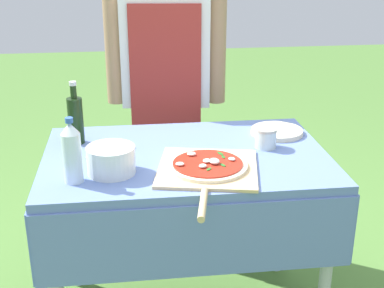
{
  "coord_description": "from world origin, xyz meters",
  "views": [
    {
      "loc": [
        -0.22,
        -1.95,
        1.61
      ],
      "look_at": [
        0.03,
        0.0,
        0.84
      ],
      "focal_mm": 50.0,
      "sensor_mm": 36.0,
      "label": 1
    }
  ],
  "objects_px": {
    "prep_table": "(186,178)",
    "mixing_tub": "(111,160)",
    "pizza_on_peel": "(207,168)",
    "sauce_jar": "(266,139)",
    "herb_container": "(111,148)",
    "water_bottle": "(72,152)",
    "person_cook": "(166,75)",
    "oil_bottle": "(76,119)",
    "plate_stack": "(277,131)"
  },
  "relations": [
    {
      "from": "prep_table",
      "to": "mixing_tub",
      "type": "bearing_deg",
      "value": -152.93
    },
    {
      "from": "prep_table",
      "to": "mixing_tub",
      "type": "distance_m",
      "value": 0.36
    },
    {
      "from": "pizza_on_peel",
      "to": "sauce_jar",
      "type": "relative_size",
      "value": 6.73
    },
    {
      "from": "prep_table",
      "to": "herb_container",
      "type": "relative_size",
      "value": 5.76
    },
    {
      "from": "pizza_on_peel",
      "to": "herb_container",
      "type": "relative_size",
      "value": 3.0
    },
    {
      "from": "water_bottle",
      "to": "person_cook",
      "type": "bearing_deg",
      "value": 66.0
    },
    {
      "from": "mixing_tub",
      "to": "pizza_on_peel",
      "type": "bearing_deg",
      "value": -4.68
    },
    {
      "from": "prep_table",
      "to": "water_bottle",
      "type": "distance_m",
      "value": 0.52
    },
    {
      "from": "oil_bottle",
      "to": "mixing_tub",
      "type": "bearing_deg",
      "value": -65.52
    },
    {
      "from": "person_cook",
      "to": "sauce_jar",
      "type": "bearing_deg",
      "value": 124.12
    },
    {
      "from": "water_bottle",
      "to": "sauce_jar",
      "type": "distance_m",
      "value": 0.79
    },
    {
      "from": "oil_bottle",
      "to": "sauce_jar",
      "type": "xyz_separation_m",
      "value": [
        0.77,
        -0.15,
        -0.07
      ]
    },
    {
      "from": "prep_table",
      "to": "herb_container",
      "type": "distance_m",
      "value": 0.33
    },
    {
      "from": "sauce_jar",
      "to": "plate_stack",
      "type": "bearing_deg",
      "value": 59.45
    },
    {
      "from": "pizza_on_peel",
      "to": "plate_stack",
      "type": "distance_m",
      "value": 0.51
    },
    {
      "from": "herb_container",
      "to": "plate_stack",
      "type": "bearing_deg",
      "value": 10.73
    },
    {
      "from": "prep_table",
      "to": "plate_stack",
      "type": "distance_m",
      "value": 0.47
    },
    {
      "from": "prep_table",
      "to": "sauce_jar",
      "type": "bearing_deg",
      "value": 4.55
    },
    {
      "from": "person_cook",
      "to": "pizza_on_peel",
      "type": "relative_size",
      "value": 2.71
    },
    {
      "from": "person_cook",
      "to": "mixing_tub",
      "type": "distance_m",
      "value": 0.88
    },
    {
      "from": "oil_bottle",
      "to": "herb_container",
      "type": "bearing_deg",
      "value": -43.25
    },
    {
      "from": "person_cook",
      "to": "pizza_on_peel",
      "type": "height_order",
      "value": "person_cook"
    },
    {
      "from": "sauce_jar",
      "to": "water_bottle",
      "type": "bearing_deg",
      "value": -162.72
    },
    {
      "from": "prep_table",
      "to": "pizza_on_peel",
      "type": "bearing_deg",
      "value": -71.05
    },
    {
      "from": "prep_table",
      "to": "water_bottle",
      "type": "bearing_deg",
      "value": -153.7
    },
    {
      "from": "prep_table",
      "to": "herb_container",
      "type": "xyz_separation_m",
      "value": [
        -0.3,
        0.04,
        0.13
      ]
    },
    {
      "from": "person_cook",
      "to": "water_bottle",
      "type": "bearing_deg",
      "value": 71.89
    },
    {
      "from": "pizza_on_peel",
      "to": "oil_bottle",
      "type": "distance_m",
      "value": 0.62
    },
    {
      "from": "herb_container",
      "to": "sauce_jar",
      "type": "relative_size",
      "value": 2.25
    },
    {
      "from": "person_cook",
      "to": "plate_stack",
      "type": "xyz_separation_m",
      "value": [
        0.44,
        -0.51,
        -0.14
      ]
    },
    {
      "from": "oil_bottle",
      "to": "plate_stack",
      "type": "relative_size",
      "value": 1.16
    },
    {
      "from": "oil_bottle",
      "to": "mixing_tub",
      "type": "distance_m",
      "value": 0.36
    },
    {
      "from": "person_cook",
      "to": "prep_table",
      "type": "bearing_deg",
      "value": 97.75
    },
    {
      "from": "water_bottle",
      "to": "sauce_jar",
      "type": "xyz_separation_m",
      "value": [
        0.75,
        0.23,
        -0.08
      ]
    },
    {
      "from": "water_bottle",
      "to": "plate_stack",
      "type": "height_order",
      "value": "water_bottle"
    },
    {
      "from": "oil_bottle",
      "to": "sauce_jar",
      "type": "distance_m",
      "value": 0.78
    },
    {
      "from": "person_cook",
      "to": "herb_container",
      "type": "relative_size",
      "value": 8.1
    },
    {
      "from": "pizza_on_peel",
      "to": "oil_bottle",
      "type": "height_order",
      "value": "oil_bottle"
    },
    {
      "from": "person_cook",
      "to": "pizza_on_peel",
      "type": "distance_m",
      "value": 0.88
    },
    {
      "from": "oil_bottle",
      "to": "mixing_tub",
      "type": "height_order",
      "value": "oil_bottle"
    },
    {
      "from": "herb_container",
      "to": "prep_table",
      "type": "bearing_deg",
      "value": -8.38
    },
    {
      "from": "water_bottle",
      "to": "mixing_tub",
      "type": "bearing_deg",
      "value": 24.54
    },
    {
      "from": "prep_table",
      "to": "water_bottle",
      "type": "height_order",
      "value": "water_bottle"
    },
    {
      "from": "prep_table",
      "to": "pizza_on_peel",
      "type": "xyz_separation_m",
      "value": [
        0.06,
        -0.18,
        0.12
      ]
    },
    {
      "from": "plate_stack",
      "to": "sauce_jar",
      "type": "relative_size",
      "value": 2.59
    },
    {
      "from": "pizza_on_peel",
      "to": "mixing_tub",
      "type": "xyz_separation_m",
      "value": [
        -0.35,
        0.03,
        0.04
      ]
    },
    {
      "from": "oil_bottle",
      "to": "plate_stack",
      "type": "bearing_deg",
      "value": 0.27
    },
    {
      "from": "pizza_on_peel",
      "to": "herb_container",
      "type": "xyz_separation_m",
      "value": [
        -0.36,
        0.22,
        0.01
      ]
    },
    {
      "from": "pizza_on_peel",
      "to": "mixing_tub",
      "type": "bearing_deg",
      "value": -173.02
    },
    {
      "from": "prep_table",
      "to": "pizza_on_peel",
      "type": "distance_m",
      "value": 0.22
    }
  ]
}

